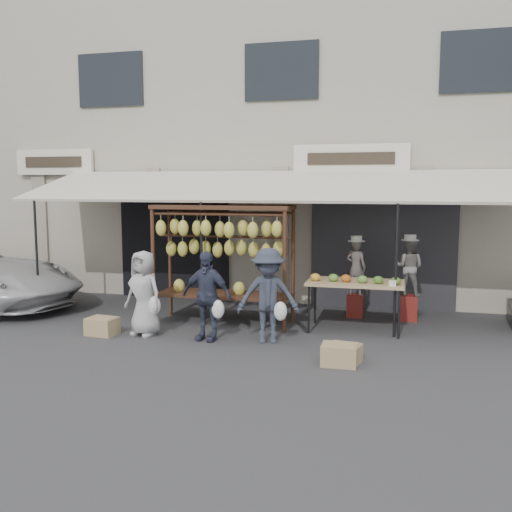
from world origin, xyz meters
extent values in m
plane|color=#2D2D30|center=(0.00, 0.00, 0.00)|extent=(90.00, 90.00, 0.00)
cube|color=#ACA391|center=(0.00, 6.50, 3.50)|extent=(24.00, 6.00, 7.00)
cube|color=#9E9384|center=(0.00, 6.50, 7.15)|extent=(24.00, 6.00, 0.30)
cube|color=#232328|center=(2.20, 3.46, 1.25)|extent=(3.00, 0.10, 2.50)
cube|color=black|center=(-2.50, 3.46, 1.25)|extent=(2.60, 0.10, 2.50)
cube|color=silver|center=(1.50, 3.40, 3.15)|extent=(2.40, 0.10, 0.60)
cube|color=silver|center=(-5.50, 3.40, 3.15)|extent=(2.00, 0.10, 0.60)
cube|color=beige|center=(0.00, 2.30, 2.60)|extent=(10.00, 2.34, 0.63)
cylinder|color=black|center=(-4.50, 1.15, 1.15)|extent=(0.05, 0.05, 2.30)
cylinder|color=black|center=(-1.00, 1.15, 1.15)|extent=(0.05, 0.05, 2.30)
cylinder|color=black|center=(2.50, 1.15, 1.15)|extent=(0.05, 0.05, 2.30)
cylinder|color=#442818|center=(-1.90, 0.98, 1.10)|extent=(0.07, 0.07, 2.20)
cylinder|color=#442818|center=(0.60, 0.98, 1.10)|extent=(0.07, 0.07, 2.20)
cylinder|color=#442818|center=(-1.90, 1.78, 1.10)|extent=(0.07, 0.07, 2.20)
cylinder|color=#442818|center=(0.60, 1.78, 1.10)|extent=(0.07, 0.07, 2.20)
cube|color=#442818|center=(-0.65, 1.38, 2.20)|extent=(2.60, 0.90, 0.07)
cylinder|color=#442818|center=(-0.65, 1.03, 2.08)|extent=(2.50, 0.05, 0.05)
cylinder|color=#442818|center=(-0.65, 1.73, 2.08)|extent=(2.50, 0.05, 0.05)
cylinder|color=#442818|center=(-0.65, 1.38, 1.65)|extent=(2.50, 0.05, 0.05)
cube|color=#442818|center=(-0.65, 1.38, 0.55)|extent=(2.50, 0.80, 0.05)
ellipsoid|color=#E1DC56|center=(-1.75, 1.03, 1.81)|extent=(0.20, 0.18, 0.30)
ellipsoid|color=#E1DC56|center=(-1.53, 1.18, 1.84)|extent=(0.20, 0.18, 0.30)
ellipsoid|color=#E1DC56|center=(-1.31, 1.03, 1.82)|extent=(0.20, 0.18, 0.30)
ellipsoid|color=#E1DC56|center=(-1.09, 1.18, 1.82)|extent=(0.20, 0.18, 0.30)
ellipsoid|color=#E1DC56|center=(-0.87, 1.03, 1.83)|extent=(0.20, 0.18, 0.30)
ellipsoid|color=#E1DC56|center=(-0.65, 1.18, 1.80)|extent=(0.20, 0.18, 0.30)
ellipsoid|color=#E1DC56|center=(-0.43, 1.03, 1.80)|extent=(0.20, 0.18, 0.30)
ellipsoid|color=#E1DC56|center=(-0.21, 1.18, 1.84)|extent=(0.20, 0.18, 0.30)
ellipsoid|color=#E1DC56|center=(0.01, 1.03, 1.81)|extent=(0.20, 0.18, 0.30)
ellipsoid|color=#E1DC56|center=(0.23, 1.18, 1.82)|extent=(0.20, 0.18, 0.30)
ellipsoid|color=#E1DC56|center=(0.45, 1.03, 1.84)|extent=(0.20, 0.18, 0.30)
ellipsoid|color=#E1DC56|center=(-1.70, 1.38, 1.39)|extent=(0.20, 0.18, 0.30)
ellipsoid|color=#E1DC56|center=(-1.46, 1.38, 1.39)|extent=(0.20, 0.18, 0.30)
ellipsoid|color=#E1DC56|center=(-1.23, 1.38, 1.45)|extent=(0.20, 0.18, 0.30)
ellipsoid|color=#E1DC56|center=(-1.00, 1.38, 1.42)|extent=(0.20, 0.18, 0.30)
ellipsoid|color=#E1DC56|center=(-0.76, 1.38, 1.40)|extent=(0.20, 0.18, 0.30)
ellipsoid|color=#E1DC56|center=(-0.53, 1.38, 1.44)|extent=(0.20, 0.18, 0.30)
ellipsoid|color=#E1DC56|center=(-0.30, 1.38, 1.45)|extent=(0.20, 0.18, 0.30)
ellipsoid|color=#E1DC56|center=(-0.06, 1.38, 1.42)|extent=(0.20, 0.18, 0.30)
ellipsoid|color=#E1DC56|center=(0.17, 1.38, 1.39)|extent=(0.20, 0.18, 0.30)
ellipsoid|color=#E1DC56|center=(0.40, 1.38, 1.45)|extent=(0.20, 0.18, 0.30)
cube|color=tan|center=(1.80, 1.41, 0.88)|extent=(1.70, 0.90, 0.05)
cylinder|color=black|center=(1.03, 1.04, 0.42)|extent=(0.04, 0.04, 0.85)
cylinder|color=black|center=(2.57, 1.04, 0.42)|extent=(0.04, 0.04, 0.85)
cylinder|color=black|center=(1.03, 1.78, 0.42)|extent=(0.04, 0.04, 0.85)
cylinder|color=black|center=(2.57, 1.78, 0.42)|extent=(0.04, 0.04, 0.85)
ellipsoid|color=gold|center=(1.10, 1.27, 0.97)|extent=(0.18, 0.14, 0.14)
ellipsoid|color=#598C33|center=(1.43, 1.29, 0.97)|extent=(0.18, 0.14, 0.14)
ellipsoid|color=#B25919|center=(1.65, 1.27, 0.97)|extent=(0.18, 0.14, 0.14)
ellipsoid|color=#598C33|center=(1.94, 1.23, 0.97)|extent=(0.18, 0.14, 0.14)
ellipsoid|color=#477226|center=(2.21, 1.23, 0.97)|extent=(0.18, 0.14, 0.14)
ellipsoid|color=#477226|center=(2.50, 1.19, 0.97)|extent=(0.18, 0.14, 0.14)
imported|color=#5C5250|center=(1.72, 2.52, 0.99)|extent=(0.46, 0.37, 1.10)
imported|color=gray|center=(2.74, 2.49, 1.04)|extent=(0.63, 0.55, 1.10)
imported|color=#A4A4A4|center=(-1.73, 0.20, 0.74)|extent=(0.83, 0.66, 1.48)
imported|color=#32374D|center=(-0.57, 0.17, 0.76)|extent=(0.93, 0.49, 1.51)
imported|color=#2F3543|center=(0.47, 0.29, 0.79)|extent=(1.13, 0.83, 1.58)
cube|color=maroon|center=(1.72, 2.52, 0.22)|extent=(0.39, 0.39, 0.44)
cube|color=maroon|center=(2.74, 2.49, 0.25)|extent=(0.36, 0.36, 0.49)
cube|color=tan|center=(1.75, -0.64, 0.15)|extent=(0.51, 0.39, 0.31)
cube|color=tan|center=(1.82, -0.49, 0.14)|extent=(0.51, 0.43, 0.27)
cube|color=tan|center=(-2.45, 0.03, 0.15)|extent=(0.54, 0.44, 0.30)
camera|label=1|loc=(2.58, -8.72, 2.60)|focal=40.00mm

